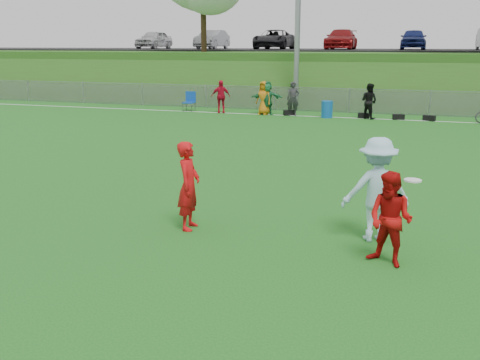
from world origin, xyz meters
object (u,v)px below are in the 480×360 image
at_px(player_red_center, 390,219).
at_px(player_blue, 376,190).
at_px(player_red_left, 189,186).
at_px(recycling_bin, 327,109).
at_px(frisbee, 413,180).

bearing_deg(player_red_center, player_blue, 130.57).
distance_m(player_red_left, recycling_bin, 17.04).
bearing_deg(player_red_left, frisbee, -96.18).
height_order(player_red_left, frisbee, player_red_left).
height_order(player_red_left, recycling_bin, player_red_left).
bearing_deg(player_red_center, player_red_left, -164.41).
height_order(player_red_center, player_blue, player_blue).
bearing_deg(player_red_center, frisbee, 87.89).
bearing_deg(player_red_center, recycling_bin, 127.25).
distance_m(player_red_center, frisbee, 0.85).
xyz_separation_m(player_red_left, player_blue, (3.52, 0.44, 0.10)).
height_order(player_red_left, player_blue, player_blue).
bearing_deg(player_red_left, player_blue, -87.65).
bearing_deg(player_blue, frisbee, 119.22).
bearing_deg(frisbee, player_red_left, 178.58).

